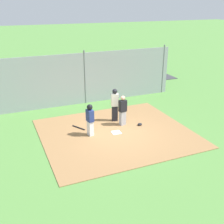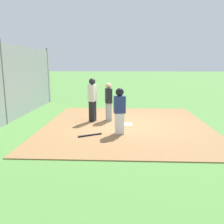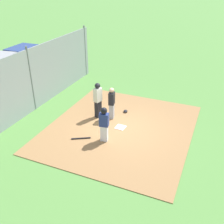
{
  "view_description": "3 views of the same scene",
  "coord_description": "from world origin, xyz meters",
  "px_view_note": "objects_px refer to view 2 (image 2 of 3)",
  "views": [
    {
      "loc": [
        5.09,
        11.42,
        6.11
      ],
      "look_at": [
        0.03,
        -0.48,
        0.96
      ],
      "focal_mm": 44.88,
      "sensor_mm": 36.0,
      "label": 1
    },
    {
      "loc": [
        9.23,
        -0.15,
        2.4
      ],
      "look_at": [
        0.54,
        -0.55,
        0.65
      ],
      "focal_mm": 38.41,
      "sensor_mm": 36.0,
      "label": 2
    },
    {
      "loc": [
        9.86,
        3.78,
        6.54
      ],
      "look_at": [
        -0.22,
        -0.53,
        0.63
      ],
      "focal_mm": 42.49,
      "sensor_mm": 36.0,
      "label": 3
    }
  ],
  "objects_px": {
    "home_plate": "(126,124)",
    "umpire": "(92,99)",
    "runner": "(120,108)",
    "baseball_bat": "(90,135)",
    "catcher_mask": "(119,115)",
    "catcher": "(109,101)"
  },
  "relations": [
    {
      "from": "home_plate",
      "to": "umpire",
      "type": "relative_size",
      "value": 0.24
    },
    {
      "from": "runner",
      "to": "baseball_bat",
      "type": "xyz_separation_m",
      "value": [
        0.31,
        -0.98,
        -0.86
      ]
    },
    {
      "from": "runner",
      "to": "catcher_mask",
      "type": "distance_m",
      "value": 2.87
    },
    {
      "from": "home_plate",
      "to": "catcher",
      "type": "xyz_separation_m",
      "value": [
        -0.69,
        -0.75,
        0.82
      ]
    },
    {
      "from": "catcher",
      "to": "runner",
      "type": "relative_size",
      "value": 1.01
    },
    {
      "from": "home_plate",
      "to": "baseball_bat",
      "type": "relative_size",
      "value": 0.52
    },
    {
      "from": "umpire",
      "to": "catcher_mask",
      "type": "bearing_deg",
      "value": 56.35
    },
    {
      "from": "runner",
      "to": "baseball_bat",
      "type": "distance_m",
      "value": 1.34
    },
    {
      "from": "umpire",
      "to": "home_plate",
      "type": "bearing_deg",
      "value": -5.56
    },
    {
      "from": "home_plate",
      "to": "runner",
      "type": "bearing_deg",
      "value": -11.58
    },
    {
      "from": "catcher",
      "to": "catcher_mask",
      "type": "distance_m",
      "value": 1.19
    },
    {
      "from": "catcher",
      "to": "runner",
      "type": "height_order",
      "value": "catcher"
    },
    {
      "from": "home_plate",
      "to": "catcher_mask",
      "type": "distance_m",
      "value": 1.52
    },
    {
      "from": "catcher",
      "to": "umpire",
      "type": "distance_m",
      "value": 0.69
    },
    {
      "from": "catcher",
      "to": "catcher_mask",
      "type": "height_order",
      "value": "catcher"
    },
    {
      "from": "catcher",
      "to": "umpire",
      "type": "xyz_separation_m",
      "value": [
        0.16,
        -0.66,
        0.12
      ]
    },
    {
      "from": "baseball_bat",
      "to": "catcher_mask",
      "type": "xyz_separation_m",
      "value": [
        -3.05,
        0.92,
        0.03
      ]
    },
    {
      "from": "catcher",
      "to": "catcher_mask",
      "type": "bearing_deg",
      "value": 50.43
    },
    {
      "from": "baseball_bat",
      "to": "catcher_mask",
      "type": "height_order",
      "value": "catcher_mask"
    },
    {
      "from": "catcher",
      "to": "umpire",
      "type": "height_order",
      "value": "umpire"
    },
    {
      "from": "home_plate",
      "to": "catcher_mask",
      "type": "bearing_deg",
      "value": -168.03
    },
    {
      "from": "runner",
      "to": "catcher_mask",
      "type": "xyz_separation_m",
      "value": [
        -2.75,
        -0.06,
        -0.83
      ]
    }
  ]
}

